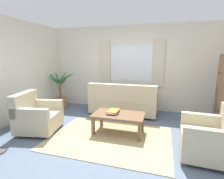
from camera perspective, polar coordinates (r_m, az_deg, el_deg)
ground_plane at (r=3.72m, az=-0.72°, el=-15.72°), size 6.24×6.24×0.00m
wall_back at (r=5.54m, az=6.36°, el=7.03°), size 5.32×0.12×2.60m
wall_left at (r=4.86m, az=-32.35°, el=4.88°), size 0.12×4.40×2.60m
window_with_curtains at (r=5.45m, az=6.23°, el=8.55°), size 1.98×0.07×1.40m
area_rug at (r=3.72m, az=-0.72°, el=-15.64°), size 2.44×1.77×0.01m
couch at (r=5.02m, az=3.64°, el=-4.12°), size 1.90×0.82×0.92m
armchair_left at (r=4.26m, az=-23.61°, el=-8.00°), size 0.97×0.99×0.88m
armchair_right at (r=3.36m, az=29.92°, el=-13.66°), size 0.86×0.88×0.88m
coffee_table at (r=3.80m, az=2.17°, el=-8.85°), size 1.10×0.64×0.44m
book_stack_on_table at (r=3.82m, az=0.38°, el=-7.30°), size 0.30×0.35×0.06m
potted_plant at (r=5.92m, az=-16.66°, el=-0.67°), size 1.31×1.13×1.28m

